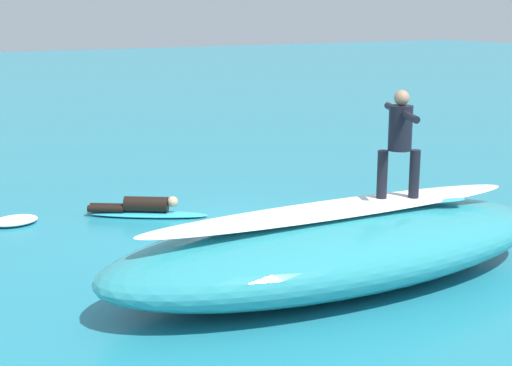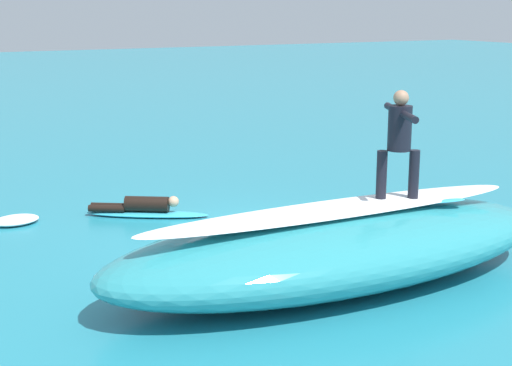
% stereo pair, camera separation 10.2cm
% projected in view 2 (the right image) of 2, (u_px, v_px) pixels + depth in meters
% --- Properties ---
extents(ground_plane, '(120.00, 120.00, 0.00)m').
position_uv_depth(ground_plane, '(236.00, 235.00, 14.11)').
color(ground_plane, teal).
extents(wave_crest, '(7.61, 2.85, 1.15)m').
position_uv_depth(wave_crest, '(337.00, 248.00, 11.52)').
color(wave_crest, teal).
rests_on(wave_crest, ground_plane).
extents(wave_foam_lip, '(6.45, 1.05, 0.08)m').
position_uv_depth(wave_foam_lip, '(338.00, 209.00, 11.38)').
color(wave_foam_lip, white).
rests_on(wave_foam_lip, wave_crest).
extents(surfboard_riding, '(2.18, 1.29, 0.07)m').
position_uv_depth(surfboard_riding, '(397.00, 201.00, 11.87)').
color(surfboard_riding, '#33B2D1').
rests_on(surfboard_riding, wave_crest).
extents(surfer_riding, '(0.74, 1.51, 1.69)m').
position_uv_depth(surfer_riding, '(399.00, 136.00, 11.64)').
color(surfer_riding, black).
rests_on(surfer_riding, surfboard_riding).
extents(surfboard_paddling, '(2.37, 1.77, 0.10)m').
position_uv_depth(surfboard_paddling, '(147.00, 214.00, 15.36)').
color(surfboard_paddling, '#33B2D1').
rests_on(surfboard_paddling, ground_plane).
extents(surfer_paddling, '(1.64, 1.17, 0.33)m').
position_uv_depth(surfer_paddling, '(140.00, 205.00, 15.33)').
color(surfer_paddling, black).
rests_on(surfer_paddling, surfboard_paddling).
extents(foam_patch_near, '(1.01, 0.84, 0.15)m').
position_uv_depth(foam_patch_near, '(16.00, 220.00, 14.83)').
color(foam_patch_near, white).
rests_on(foam_patch_near, ground_plane).
extents(foam_patch_mid, '(1.20, 1.22, 0.08)m').
position_uv_depth(foam_patch_mid, '(355.00, 258.00, 12.71)').
color(foam_patch_mid, white).
rests_on(foam_patch_mid, ground_plane).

